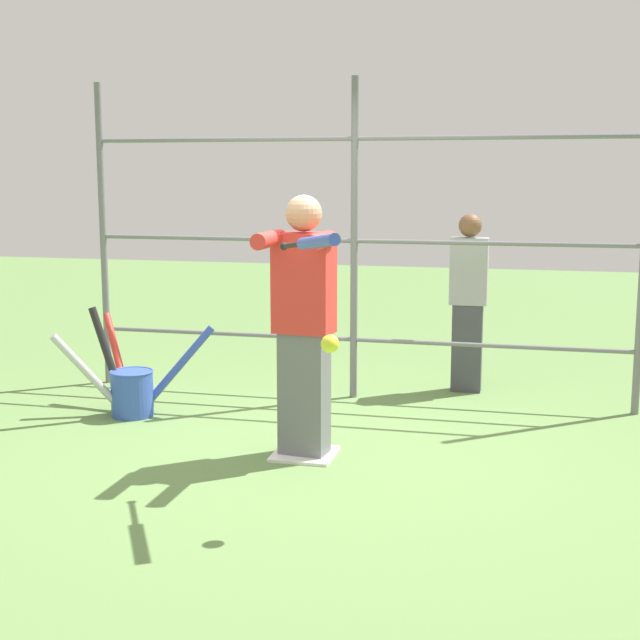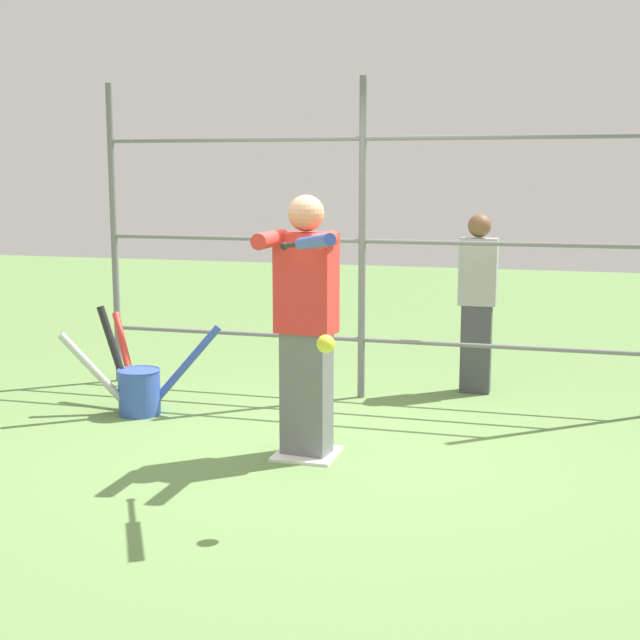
{
  "view_description": "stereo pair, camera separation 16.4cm",
  "coord_description": "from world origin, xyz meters",
  "px_view_note": "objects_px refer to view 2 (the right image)",
  "views": [
    {
      "loc": [
        -1.45,
        5.47,
        1.85
      ],
      "look_at": [
        -0.21,
        0.43,
        0.99
      ],
      "focal_mm": 50.0,
      "sensor_mm": 36.0,
      "label": 1
    },
    {
      "loc": [
        -1.6,
        5.43,
        1.85
      ],
      "look_at": [
        -0.21,
        0.43,
        0.99
      ],
      "focal_mm": 50.0,
      "sensor_mm": 36.0,
      "label": 2
    }
  ],
  "objects_px": {
    "baseball_bat_swinging": "(310,242)",
    "softball_in_flight": "(326,344)",
    "bystander_behind_fence": "(477,301)",
    "bat_bucket": "(137,385)",
    "batter": "(306,318)"
  },
  "relations": [
    {
      "from": "baseball_bat_swinging",
      "to": "softball_in_flight",
      "type": "relative_size",
      "value": 7.65
    },
    {
      "from": "batter",
      "to": "bat_bucket",
      "type": "bearing_deg",
      "value": -22.89
    },
    {
      "from": "batter",
      "to": "bystander_behind_fence",
      "type": "xyz_separation_m",
      "value": [
        -0.89,
        -2.05,
        -0.14
      ]
    },
    {
      "from": "batter",
      "to": "bat_bucket",
      "type": "distance_m",
      "value": 1.82
    },
    {
      "from": "baseball_bat_swinging",
      "to": "bat_bucket",
      "type": "bearing_deg",
      "value": -39.59
    },
    {
      "from": "softball_in_flight",
      "to": "bat_bucket",
      "type": "height_order",
      "value": "softball_in_flight"
    },
    {
      "from": "baseball_bat_swinging",
      "to": "bystander_behind_fence",
      "type": "height_order",
      "value": "baseball_bat_swinging"
    },
    {
      "from": "bat_bucket",
      "to": "bystander_behind_fence",
      "type": "distance_m",
      "value": 2.87
    },
    {
      "from": "batter",
      "to": "bat_bucket",
      "type": "relative_size",
      "value": 1.57
    },
    {
      "from": "baseball_bat_swinging",
      "to": "bystander_behind_fence",
      "type": "relative_size",
      "value": 0.49
    },
    {
      "from": "softball_in_flight",
      "to": "bystander_behind_fence",
      "type": "xyz_separation_m",
      "value": [
        -0.47,
        -3.12,
        -0.19
      ]
    },
    {
      "from": "bat_bucket",
      "to": "bystander_behind_fence",
      "type": "height_order",
      "value": "bystander_behind_fence"
    },
    {
      "from": "softball_in_flight",
      "to": "bystander_behind_fence",
      "type": "bearing_deg",
      "value": -98.59
    },
    {
      "from": "baseball_bat_swinging",
      "to": "bystander_behind_fence",
      "type": "distance_m",
      "value": 3.06
    },
    {
      "from": "bystander_behind_fence",
      "to": "bat_bucket",
      "type": "bearing_deg",
      "value": 29.78
    }
  ]
}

